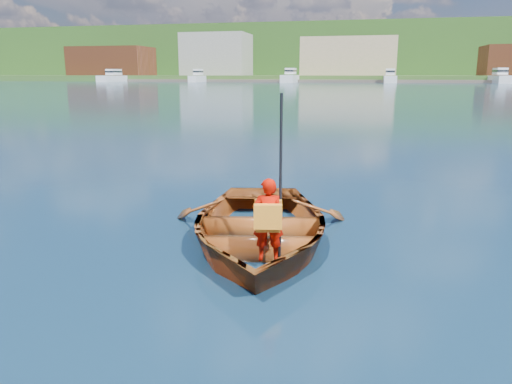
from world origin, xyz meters
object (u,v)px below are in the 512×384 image
marina_yachts (338,78)px  dock (335,81)px  child_paddler (268,218)px  rowboat (258,226)px

marina_yachts → dock: bearing=102.5°
child_paddler → marina_yachts: 144.19m
rowboat → dock: (-9.01, 147.78, 0.13)m
dock → child_paddler: bearing=-86.4°
rowboat → dock: dock is taller
dock → marina_yachts: 4.91m
rowboat → marina_yachts: marina_yachts is taller
child_paddler → dock: bearing=93.6°
dock → marina_yachts: size_ratio=1.11×
rowboat → dock: size_ratio=0.03×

